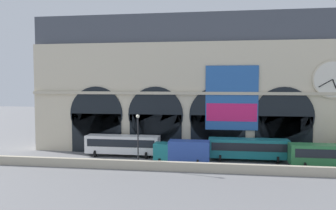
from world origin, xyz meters
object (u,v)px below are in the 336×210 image
object	(u,v)px
box_truck_center	(182,151)
bus_east	(335,155)
bus_midwest	(123,144)
bus_mideast	(248,148)
street_lamp_quayside	(138,134)

from	to	relation	value
box_truck_center	bus_east	distance (m)	19.40
bus_midwest	bus_mideast	world-z (taller)	same
bus_mideast	bus_east	bearing A→B (deg)	-16.10
bus_east	bus_mideast	bearing A→B (deg)	163.90
bus_mideast	street_lamp_quayside	world-z (taller)	street_lamp_quayside
box_truck_center	bus_midwest	bearing A→B (deg)	161.16
bus_midwest	bus_mideast	size ratio (longest dim) A/B	1.00
bus_east	bus_midwest	bearing A→B (deg)	173.28
street_lamp_quayside	bus_midwest	bearing A→B (deg)	120.97
box_truck_center	bus_east	xyz separation A→B (m)	(19.40, -0.21, 0.08)
street_lamp_quayside	box_truck_center	bearing A→B (deg)	32.38
bus_midwest	bus_east	distance (m)	28.90
bus_midwest	street_lamp_quayside	xyz separation A→B (m)	(3.94, -6.57, 2.63)
bus_midwest	box_truck_center	xyz separation A→B (m)	(9.30, -3.17, -0.08)
box_truck_center	bus_mideast	world-z (taller)	box_truck_center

